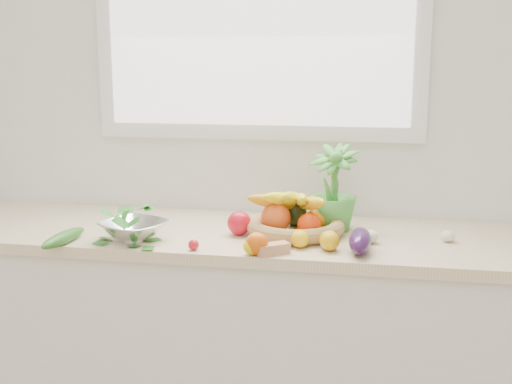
% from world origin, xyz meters
% --- Properties ---
extents(back_wall, '(4.50, 0.02, 2.70)m').
position_xyz_m(back_wall, '(0.00, 2.25, 1.35)').
color(back_wall, white).
rests_on(back_wall, ground).
extents(counter_cabinet, '(2.20, 0.58, 0.86)m').
position_xyz_m(counter_cabinet, '(0.00, 1.95, 0.43)').
color(counter_cabinet, silver).
rests_on(counter_cabinet, ground).
extents(countertop, '(2.24, 0.62, 0.04)m').
position_xyz_m(countertop, '(0.00, 1.95, 0.88)').
color(countertop, beige).
rests_on(countertop, counter_cabinet).
extents(orange_loose, '(0.09, 0.09, 0.07)m').
position_xyz_m(orange_loose, '(0.10, 1.67, 0.94)').
color(orange_loose, '#D55206').
rests_on(orange_loose, countertop).
extents(lemon_a, '(0.08, 0.09, 0.07)m').
position_xyz_m(lemon_a, '(0.33, 1.76, 0.93)').
color(lemon_a, '#D6A10B').
rests_on(lemon_a, countertop).
extents(lemon_b, '(0.09, 0.09, 0.06)m').
position_xyz_m(lemon_b, '(0.09, 1.67, 0.93)').
color(lemon_b, yellow).
rests_on(lemon_b, countertop).
extents(lemon_c, '(0.08, 0.09, 0.06)m').
position_xyz_m(lemon_c, '(0.23, 1.78, 0.93)').
color(lemon_c, '#E9B30C').
rests_on(lemon_c, countertop).
extents(apple, '(0.10, 0.10, 0.09)m').
position_xyz_m(apple, '(-0.00, 1.89, 0.94)').
color(apple, red).
rests_on(apple, countertop).
extents(ginger, '(0.11, 0.10, 0.03)m').
position_xyz_m(ginger, '(0.15, 1.69, 0.92)').
color(ginger, tan).
rests_on(ginger, countertop).
extents(garlic_a, '(0.05, 0.05, 0.05)m').
position_xyz_m(garlic_a, '(0.46, 1.87, 0.92)').
color(garlic_a, beige).
rests_on(garlic_a, countertop).
extents(garlic_b, '(0.06, 0.06, 0.04)m').
position_xyz_m(garlic_b, '(0.72, 1.93, 0.92)').
color(garlic_b, silver).
rests_on(garlic_b, countertop).
extents(garlic_c, '(0.07, 0.07, 0.05)m').
position_xyz_m(garlic_c, '(0.44, 1.86, 0.92)').
color(garlic_c, silver).
rests_on(garlic_c, countertop).
extents(eggplant, '(0.08, 0.19, 0.08)m').
position_xyz_m(eggplant, '(0.42, 1.76, 0.94)').
color(eggplant, '#2E113E').
rests_on(eggplant, countertop).
extents(cucumber, '(0.07, 0.24, 0.04)m').
position_xyz_m(cucumber, '(-0.56, 1.67, 0.92)').
color(cucumber, '#1D5C1B').
rests_on(cucumber, countertop).
extents(radish, '(0.05, 0.05, 0.04)m').
position_xyz_m(radish, '(-0.11, 1.68, 0.92)').
color(radish, red).
rests_on(radish, countertop).
extents(potted_herb, '(0.23, 0.23, 0.33)m').
position_xyz_m(potted_herb, '(0.32, 2.03, 1.05)').
color(potted_herb, green).
rests_on(potted_herb, countertop).
extents(fruit_basket, '(0.40, 0.40, 0.18)m').
position_xyz_m(fruit_basket, '(0.19, 1.94, 0.95)').
color(fruit_basket, tan).
rests_on(fruit_basket, countertop).
extents(colander_with_spinach, '(0.28, 0.28, 0.12)m').
position_xyz_m(colander_with_spinach, '(-0.35, 1.76, 0.96)').
color(colander_with_spinach, white).
rests_on(colander_with_spinach, countertop).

